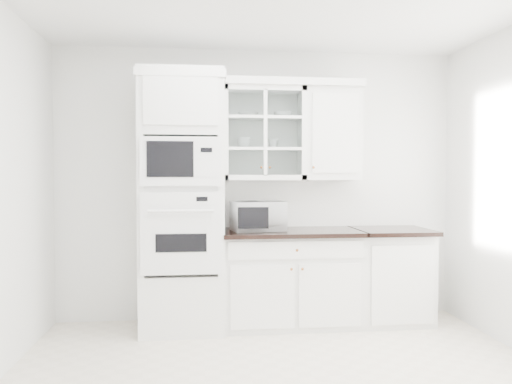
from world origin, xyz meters
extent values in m
cube|color=white|center=(0.00, 1.74, 1.35)|extent=(4.00, 0.02, 2.70)
cube|color=white|center=(-0.75, 1.43, 1.20)|extent=(0.76, 0.65, 2.40)
cube|color=white|center=(-0.75, 1.09, 0.94)|extent=(0.70, 0.03, 0.72)
cube|color=black|center=(-0.75, 1.07, 0.86)|extent=(0.44, 0.01, 0.16)
cube|color=white|center=(-0.75, 1.09, 1.56)|extent=(0.70, 0.03, 0.43)
cube|color=black|center=(-0.84, 1.07, 1.58)|extent=(0.40, 0.01, 0.31)
cube|color=white|center=(0.28, 1.45, 0.44)|extent=(1.30, 0.60, 0.88)
cube|color=black|center=(0.28, 1.42, 0.90)|extent=(1.32, 0.67, 0.04)
cube|color=white|center=(1.28, 1.45, 0.44)|extent=(0.70, 0.60, 0.88)
cube|color=black|center=(1.28, 1.42, 0.90)|extent=(0.72, 0.67, 0.04)
cube|color=white|center=(0.03, 1.58, 1.85)|extent=(0.80, 0.33, 0.90)
cube|color=white|center=(0.03, 1.58, 1.70)|extent=(0.74, 0.29, 0.02)
cube|color=white|center=(0.03, 1.58, 2.00)|extent=(0.74, 0.29, 0.02)
cube|color=white|center=(0.71, 1.58, 1.85)|extent=(0.55, 0.33, 0.90)
cube|color=white|center=(-0.07, 1.56, 2.33)|extent=(2.14, 0.38, 0.07)
imported|color=white|center=(-0.04, 1.43, 1.06)|extent=(0.54, 0.47, 0.28)
imported|color=white|center=(-0.12, 1.58, 2.03)|extent=(0.25, 0.25, 0.05)
imported|color=white|center=(0.22, 1.59, 2.04)|extent=(0.20, 0.20, 0.06)
imported|color=white|center=(-0.16, 1.60, 1.76)|extent=(0.14, 0.14, 0.10)
imported|color=white|center=(0.13, 1.58, 1.76)|extent=(0.12, 0.12, 0.09)
camera|label=1|loc=(-0.57, -3.27, 1.45)|focal=35.00mm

